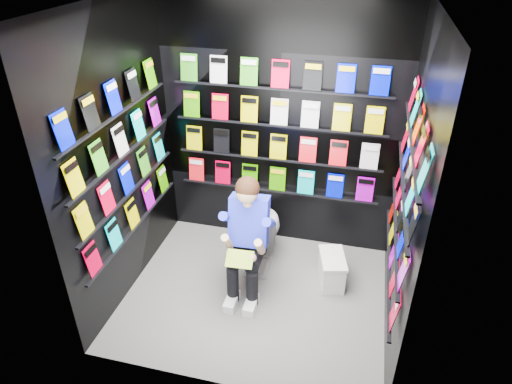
# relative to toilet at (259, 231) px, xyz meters

# --- Properties ---
(floor) EXTENTS (2.40, 2.40, 0.00)m
(floor) POSITION_rel_toilet_xyz_m (0.09, -0.53, -0.37)
(floor) COLOR #595957
(floor) RESTS_ON ground
(ceiling) EXTENTS (2.40, 2.40, 0.00)m
(ceiling) POSITION_rel_toilet_xyz_m (0.09, -0.53, 2.23)
(ceiling) COLOR white
(ceiling) RESTS_ON floor
(wall_back) EXTENTS (2.40, 0.04, 2.60)m
(wall_back) POSITION_rel_toilet_xyz_m (0.09, 0.47, 0.93)
(wall_back) COLOR black
(wall_back) RESTS_ON floor
(wall_front) EXTENTS (2.40, 0.04, 2.60)m
(wall_front) POSITION_rel_toilet_xyz_m (0.09, -1.53, 0.93)
(wall_front) COLOR black
(wall_front) RESTS_ON floor
(wall_left) EXTENTS (0.04, 2.00, 2.60)m
(wall_left) POSITION_rel_toilet_xyz_m (-1.11, -0.53, 0.93)
(wall_left) COLOR black
(wall_left) RESTS_ON floor
(wall_right) EXTENTS (0.04, 2.00, 2.60)m
(wall_right) POSITION_rel_toilet_xyz_m (1.29, -0.53, 0.93)
(wall_right) COLOR black
(wall_right) RESTS_ON floor
(comics_back) EXTENTS (2.10, 0.06, 1.37)m
(comics_back) POSITION_rel_toilet_xyz_m (0.09, 0.44, 0.94)
(comics_back) COLOR #BA0D01
(comics_back) RESTS_ON wall_back
(comics_left) EXTENTS (0.06, 1.70, 1.37)m
(comics_left) POSITION_rel_toilet_xyz_m (-1.08, -0.53, 0.94)
(comics_left) COLOR #BA0D01
(comics_left) RESTS_ON wall_left
(comics_right) EXTENTS (0.06, 1.70, 1.37)m
(comics_right) POSITION_rel_toilet_xyz_m (1.26, -0.53, 0.94)
(comics_right) COLOR #BA0D01
(comics_right) RESTS_ON wall_right
(toilet) EXTENTS (0.46, 0.77, 0.73)m
(toilet) POSITION_rel_toilet_xyz_m (0.00, 0.00, 0.00)
(toilet) COLOR white
(toilet) RESTS_ON floor
(longbox) EXTENTS (0.29, 0.42, 0.29)m
(longbox) POSITION_rel_toilet_xyz_m (0.77, -0.17, -0.22)
(longbox) COLOR white
(longbox) RESTS_ON floor
(longbox_lid) EXTENTS (0.32, 0.44, 0.03)m
(longbox_lid) POSITION_rel_toilet_xyz_m (0.77, -0.17, -0.07)
(longbox_lid) COLOR white
(longbox_lid) RESTS_ON longbox
(reader) EXTENTS (0.52, 0.72, 1.29)m
(reader) POSITION_rel_toilet_xyz_m (-0.00, -0.38, 0.37)
(reader) COLOR #222AC5
(reader) RESTS_ON toilet
(held_comic) EXTENTS (0.24, 0.15, 0.10)m
(held_comic) POSITION_rel_toilet_xyz_m (0.00, -0.73, 0.21)
(held_comic) COLOR green
(held_comic) RESTS_ON reader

